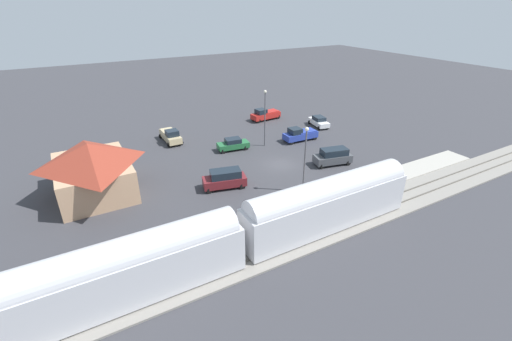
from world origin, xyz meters
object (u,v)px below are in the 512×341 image
object	(u,v)px
pickup_red	(265,114)
sedan_green	(233,144)
passenger_train	(124,270)
light_pole_near_platform	(305,152)
station_building	(92,168)
pickup_tan	(171,136)
suv_charcoal	(333,156)
pedestrian_on_platform	(315,195)
suv_maroon	(225,179)
sedan_white	(319,121)
pickup_blue	(300,134)
light_pole_lot_center	(265,112)

from	to	relation	value
pickup_red	sedan_green	bearing A→B (deg)	130.83
passenger_train	light_pole_near_platform	xyz separation A→B (m)	(6.80, -20.42, 1.95)
station_building	light_pole_near_platform	size ratio (longest dim) A/B	1.40
pickup_tan	suv_charcoal	xyz separation A→B (m)	(-18.46, -16.05, 0.12)
pedestrian_on_platform	suv_charcoal	bearing A→B (deg)	-50.79
suv_charcoal	light_pole_near_platform	world-z (taller)	light_pole_near_platform
pedestrian_on_platform	suv_maroon	distance (m)	10.47
station_building	pickup_red	bearing A→B (deg)	-66.15
suv_maroon	pickup_tan	bearing A→B (deg)	3.45
station_building	pickup_red	xyz separation A→B (m)	(13.28, -30.04, -2.05)
sedan_white	pickup_red	xyz separation A→B (m)	(7.63, 6.13, 0.15)
light_pole_near_platform	pickup_red	bearing A→B (deg)	-21.66
pickup_blue	suv_charcoal	xyz separation A→B (m)	(-9.18, 1.35, 0.12)
passenger_train	light_pole_near_platform	size ratio (longest dim) A/B	7.01
pickup_tan	pickup_blue	world-z (taller)	same
pedestrian_on_platform	suv_charcoal	xyz separation A→B (m)	(7.00, -8.58, -0.13)
passenger_train	light_pole_near_platform	bearing A→B (deg)	-71.58
pickup_tan	station_building	bearing A→B (deg)	132.86
suv_maroon	light_pole_lot_center	size ratio (longest dim) A/B	0.63
sedan_white	light_pole_lot_center	xyz separation A→B (m)	(-2.99, 12.60, 4.29)
sedan_green	sedan_white	bearing A→B (deg)	-83.20
station_building	light_pole_near_platform	distance (m)	23.26
station_building	pickup_tan	bearing A→B (deg)	-47.14
pickup_blue	sedan_green	world-z (taller)	pickup_blue
pickup_red	pickup_blue	world-z (taller)	same
passenger_train	pickup_blue	size ratio (longest dim) A/B	9.79
passenger_train	suv_maroon	bearing A→B (deg)	-47.76
pickup_red	light_pole_lot_center	bearing A→B (deg)	148.63
pickup_red	suv_charcoal	xyz separation A→B (m)	(-20.65, 2.04, 0.12)
station_building	pickup_blue	world-z (taller)	station_building
pickup_tan	suv_charcoal	distance (m)	24.46
station_building	sedan_white	bearing A→B (deg)	-81.12
suv_maroon	sedan_green	size ratio (longest dim) A/B	1.11
sedan_white	light_pole_near_platform	distance (m)	23.46
suv_maroon	light_pole_near_platform	xyz separation A→B (m)	(-5.08, -7.33, 3.66)
pickup_red	pickup_blue	xyz separation A→B (m)	(-11.47, 0.69, 0.00)
station_building	pickup_blue	distance (m)	29.48
pedestrian_on_platform	sedan_white	xyz separation A→B (m)	(20.02, -16.74, -0.40)
pickup_blue	pedestrian_on_platform	bearing A→B (deg)	148.46
suv_maroon	passenger_train	bearing A→B (deg)	132.24
station_building	sedan_green	world-z (taller)	station_building
light_pole_near_platform	suv_charcoal	bearing A→B (deg)	-63.52
passenger_train	pickup_red	bearing A→B (deg)	-43.94
light_pole_lot_center	pickup_red	bearing A→B (deg)	-31.37
pedestrian_on_platform	sedan_green	bearing A→B (deg)	1.93
sedan_white	light_pole_near_platform	bearing A→B (deg)	136.75
suv_maroon	suv_charcoal	bearing A→B (deg)	-94.78
pedestrian_on_platform	light_pole_near_platform	xyz separation A→B (m)	(3.17, -0.89, 3.53)
passenger_train	suv_charcoal	size ratio (longest dim) A/B	10.24
suv_maroon	station_building	bearing A→B (deg)	64.78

